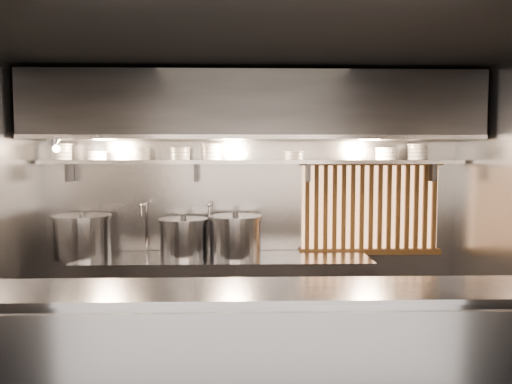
{
  "coord_description": "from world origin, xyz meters",
  "views": [
    {
      "loc": [
        -0.11,
        -3.96,
        1.94
      ],
      "look_at": [
        0.02,
        0.55,
        1.62
      ],
      "focal_mm": 35.0,
      "sensor_mm": 36.0,
      "label": 1
    }
  ],
  "objects_px": {
    "pendant_bulb": "(243,154)",
    "stock_pot_mid": "(184,237)",
    "stock_pot_left": "(83,236)",
    "stock_pot_right": "(236,236)",
    "heat_lamp": "(54,143)"
  },
  "relations": [
    {
      "from": "pendant_bulb",
      "to": "stock_pot_mid",
      "type": "xyz_separation_m",
      "value": [
        -0.62,
        -0.03,
        -0.86
      ]
    },
    {
      "from": "pendant_bulb",
      "to": "stock_pot_left",
      "type": "relative_size",
      "value": 0.26
    },
    {
      "from": "pendant_bulb",
      "to": "stock_pot_mid",
      "type": "relative_size",
      "value": 0.33
    },
    {
      "from": "stock_pot_right",
      "to": "heat_lamp",
      "type": "bearing_deg",
      "value": -170.66
    },
    {
      "from": "heat_lamp",
      "to": "pendant_bulb",
      "type": "relative_size",
      "value": 1.87
    },
    {
      "from": "stock_pot_left",
      "to": "stock_pot_mid",
      "type": "xyz_separation_m",
      "value": [
        1.03,
        0.01,
        -0.02
      ]
    },
    {
      "from": "heat_lamp",
      "to": "pendant_bulb",
      "type": "xyz_separation_m",
      "value": [
        1.8,
        0.35,
        -0.11
      ]
    },
    {
      "from": "heat_lamp",
      "to": "stock_pot_mid",
      "type": "xyz_separation_m",
      "value": [
        1.18,
        0.32,
        -0.97
      ]
    },
    {
      "from": "heat_lamp",
      "to": "stock_pot_left",
      "type": "height_order",
      "value": "heat_lamp"
    },
    {
      "from": "stock_pot_mid",
      "to": "stock_pot_right",
      "type": "height_order",
      "value": "stock_pot_right"
    },
    {
      "from": "stock_pot_mid",
      "to": "stock_pot_left",
      "type": "bearing_deg",
      "value": -179.51
    },
    {
      "from": "stock_pot_left",
      "to": "stock_pot_mid",
      "type": "relative_size",
      "value": 1.25
    },
    {
      "from": "stock_pot_left",
      "to": "stock_pot_right",
      "type": "height_order",
      "value": "stock_pot_left"
    },
    {
      "from": "stock_pot_left",
      "to": "stock_pot_right",
      "type": "distance_m",
      "value": 1.57
    },
    {
      "from": "pendant_bulb",
      "to": "stock_pot_mid",
      "type": "distance_m",
      "value": 1.06
    }
  ]
}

